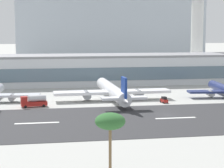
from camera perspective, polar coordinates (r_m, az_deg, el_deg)
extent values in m
plane|color=#A8A8A3|center=(125.09, 7.57, -4.21)|extent=(1400.00, 1400.00, 0.00)
cube|color=#2D2D30|center=(119.77, 8.37, -4.73)|extent=(800.00, 41.54, 0.08)
cube|color=white|center=(114.13, -10.38, -5.35)|extent=(12.00, 1.20, 0.01)
cube|color=white|center=(120.07, 8.82, -4.68)|extent=(12.00, 1.20, 0.01)
cube|color=silver|center=(195.46, -1.66, 1.93)|extent=(210.25, 24.34, 12.89)
cube|color=slate|center=(183.39, -1.13, 1.37)|extent=(203.94, 0.30, 5.80)
cube|color=gray|center=(194.92, -1.66, 3.96)|extent=(212.35, 24.58, 1.00)
cylinder|color=silver|center=(235.03, 11.72, 6.61)|extent=(6.68, 6.68, 44.95)
cube|color=#A8B2BC|center=(290.27, -0.18, 7.00)|extent=(129.21, 28.59, 46.14)
sphere|color=silver|center=(168.50, -15.33, -0.47)|extent=(3.39, 3.39, 3.39)
cylinder|color=gray|center=(149.21, -13.66, -1.78)|extent=(2.74, 5.17, 2.32)
cylinder|color=white|center=(149.71, -0.01, -0.90)|extent=(5.38, 44.57, 4.45)
sphere|color=white|center=(171.41, -1.40, 0.15)|extent=(4.23, 4.23, 4.23)
cone|color=white|center=(128.19, 1.84, -2.30)|extent=(4.17, 8.09, 4.00)
cube|color=white|center=(148.91, 0.05, -1.11)|extent=(42.59, 7.56, 0.98)
cylinder|color=gray|center=(151.09, 3.61, -1.30)|extent=(3.02, 6.29, 2.89)
cylinder|color=gray|center=(147.56, -3.60, -1.51)|extent=(3.02, 6.29, 2.89)
cube|color=white|center=(129.83, 1.67, -1.98)|extent=(14.51, 3.97, 0.78)
cube|color=navy|center=(129.36, 1.68, -0.62)|extent=(0.84, 6.02, 7.12)
cylinder|color=black|center=(147.99, 0.15, -2.11)|extent=(0.80, 0.80, 1.22)
sphere|color=navy|center=(177.75, 13.74, -0.04)|extent=(3.30, 3.30, 3.30)
cylinder|color=gray|center=(158.74, 13.47, -1.25)|extent=(2.66, 5.04, 2.26)
cube|color=#B2231E|center=(144.76, 7.25, -2.30)|extent=(2.17, 3.44, 1.00)
cube|color=black|center=(144.60, 7.26, -1.93)|extent=(1.62, 2.13, 0.90)
cylinder|color=black|center=(143.50, 7.17, -2.59)|extent=(0.39, 0.64, 0.60)
cylinder|color=black|center=(144.24, 7.74, -2.55)|extent=(0.39, 0.64, 0.60)
cylinder|color=black|center=(145.46, 6.76, -2.45)|extent=(0.39, 0.64, 0.60)
cylinder|color=black|center=(146.19, 7.32, -2.41)|extent=(0.39, 0.64, 0.60)
cube|color=#B2231E|center=(138.15, -10.78, -2.69)|extent=(8.80, 3.90, 1.40)
cylinder|color=silver|center=(137.99, -10.37, -1.96)|extent=(6.04, 2.98, 2.10)
cube|color=#B2231E|center=(137.50, -12.13, -2.10)|extent=(2.39, 2.68, 1.80)
cylinder|color=black|center=(139.19, -12.06, -2.94)|extent=(0.93, 0.42, 0.90)
cylinder|color=black|center=(136.64, -11.93, -3.13)|extent=(0.93, 0.42, 0.90)
cylinder|color=black|center=(139.96, -9.64, -2.83)|extent=(0.93, 0.42, 0.90)
cylinder|color=black|center=(137.43, -9.47, -3.01)|extent=(0.93, 0.42, 0.90)
cylinder|color=brown|center=(70.33, -0.26, -9.15)|extent=(0.50, 0.50, 9.96)
ellipsoid|color=#2D602D|center=(69.08, -0.26, -5.19)|extent=(5.16, 5.16, 2.84)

